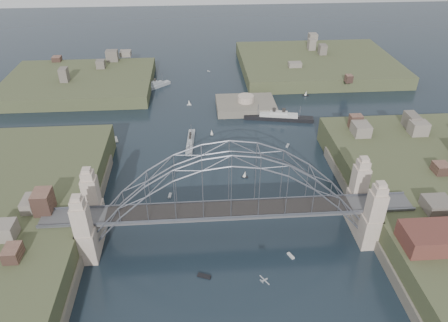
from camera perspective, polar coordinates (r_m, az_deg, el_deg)
ground at (r=100.84m, az=0.76°, el=-10.32°), size 500.00×500.00×0.00m
bridge at (r=92.91m, az=0.81°, el=-4.74°), size 84.00×13.80×24.60m
headland_nw at (r=188.20m, az=-19.01°, el=9.49°), size 60.00×45.00×9.00m
headland_ne at (r=203.85m, az=12.51°, el=12.29°), size 70.00×55.00×9.50m
fort_island at (r=160.44m, az=2.94°, el=7.01°), size 22.00×16.00×9.40m
naval_cruiser_near at (r=136.79m, az=-4.60°, el=2.66°), size 3.32×16.02×4.77m
naval_cruiser_far at (r=180.20m, az=-9.63°, el=9.96°), size 14.12×12.84×5.67m
ocean_liner at (r=152.78m, az=7.44°, el=5.93°), size 24.98×8.05×6.09m
aeroplane at (r=80.79m, az=5.45°, el=-15.91°), size 1.65×2.47×0.40m
small_boat_a at (r=113.94m, az=-7.39°, el=-4.72°), size 1.02×2.28×0.45m
small_boat_b at (r=119.87m, az=2.85°, el=-1.86°), size 1.83×1.27×2.38m
small_boat_c at (r=92.22m, az=-2.72°, el=-15.41°), size 3.05×1.96×0.45m
small_boat_d at (r=136.79m, az=8.67°, el=2.08°), size 1.59×2.29×0.45m
small_boat_e at (r=143.34m, az=-14.59°, el=2.85°), size 2.37×4.12×0.45m
small_boat_f at (r=141.15m, az=-1.69°, el=3.90°), size 1.36×1.50×2.38m
small_boat_h at (r=163.20m, az=-4.78°, el=7.91°), size 1.74×1.08×2.38m
small_boat_i at (r=116.45m, az=15.55°, el=-4.87°), size 2.42×2.14×0.45m
small_boat_k at (r=196.94m, az=-2.13°, el=12.13°), size 1.35×1.71×0.45m
small_boat_l at (r=124.81m, az=-17.80°, el=-2.15°), size 2.41×2.61×2.38m
small_boat_m at (r=97.36m, az=9.08°, el=-12.65°), size 1.49×2.15×0.45m
small_boat_n at (r=173.98m, az=11.10°, el=8.96°), size 2.57×1.23×2.38m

